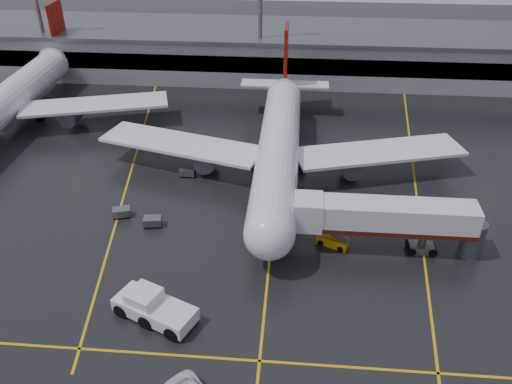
{
  "coord_description": "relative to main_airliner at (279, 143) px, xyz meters",
  "views": [
    {
      "loc": [
        2.21,
        -51.46,
        35.53
      ],
      "look_at": [
        -2.0,
        -2.0,
        4.0
      ],
      "focal_mm": 36.95,
      "sensor_mm": 36.0,
      "label": 1
    }
  ],
  "objects": [
    {
      "name": "apron_line_right",
      "position": [
        18.0,
        0.3,
        -4.2
      ],
      "size": [
        7.57,
        69.64,
        0.02
      ],
      "primitive_type": "cube",
      "rotation": [
        0.0,
        0.0,
        -0.1
      ],
      "color": "gold",
      "rests_on": "ground"
    },
    {
      "name": "ground",
      "position": [
        0.0,
        -9.7,
        -4.21
      ],
      "size": [
        220.0,
        220.0,
        0.0
      ],
      "primitive_type": "plane",
      "color": "black",
      "rests_on": "ground"
    },
    {
      "name": "apron_line_left",
      "position": [
        -20.0,
        0.3,
        -4.2
      ],
      "size": [
        9.99,
        69.35,
        0.02
      ],
      "primitive_type": "cube",
      "rotation": [
        0.0,
        0.0,
        0.14
      ],
      "color": "gold",
      "rests_on": "ground"
    },
    {
      "name": "apron_line_stop",
      "position": [
        0.0,
        -31.7,
        -4.2
      ],
      "size": [
        60.0,
        0.25,
        0.02
      ],
      "primitive_type": "cube",
      "color": "gold",
      "rests_on": "ground"
    },
    {
      "name": "pushback_tractor",
      "position": [
        -10.05,
        -27.43,
        -3.11
      ],
      "size": [
        8.29,
        5.94,
        2.75
      ],
      "color": "silver",
      "rests_on": "ground"
    },
    {
      "name": "light_mast_mid",
      "position": [
        -5.0,
        32.3,
        10.27
      ],
      "size": [
        3.0,
        1.2,
        25.45
      ],
      "color": "#595B60",
      "rests_on": "ground"
    },
    {
      "name": "baggage_cart_a",
      "position": [
        -13.66,
        -13.58,
        -3.58
      ],
      "size": [
        2.17,
        1.58,
        1.12
      ],
      "color": "#595B60",
      "rests_on": "ground"
    },
    {
      "name": "baggage_cart_b",
      "position": [
        -17.74,
        -12.08,
        -3.58
      ],
      "size": [
        2.3,
        1.84,
        1.12
      ],
      "color": "#595B60",
      "rests_on": "ground"
    },
    {
      "name": "second_airliner",
      "position": [
        -42.0,
        12.0,
        0.0
      ],
      "size": [
        48.8,
        45.6,
        14.1
      ],
      "color": "silver",
      "rests_on": "ground"
    },
    {
      "name": "terminal",
      "position": [
        0.0,
        38.23,
        0.11
      ],
      "size": [
        122.0,
        19.0,
        8.6
      ],
      "color": "gray",
      "rests_on": "ground"
    },
    {
      "name": "belt_loader",
      "position": [
        6.69,
        -15.36,
        -3.68
      ],
      "size": [
        3.67,
        2.69,
        2.15
      ],
      "color": "#CD9108",
      "rests_on": "ground"
    },
    {
      "name": "apron_line_centre",
      "position": [
        0.0,
        -9.7,
        -4.2
      ],
      "size": [
        0.25,
        90.0,
        0.02
      ],
      "primitive_type": "cube",
      "color": "gold",
      "rests_on": "ground"
    },
    {
      "name": "baggage_cart_c",
      "position": [
        -11.86,
        -2.19,
        -3.58
      ],
      "size": [
        2.04,
        1.36,
        1.12
      ],
      "color": "#595B60",
      "rests_on": "ground"
    },
    {
      "name": "jet_bridge",
      "position": [
        11.87,
        -15.7,
        -0.28
      ],
      "size": [
        19.9,
        3.4,
        6.05
      ],
      "color": "silver",
      "rests_on": "ground"
    },
    {
      "name": "main_airliner",
      "position": [
        0.0,
        0.0,
        0.0
      ],
      "size": [
        48.8,
        45.6,
        14.1
      ],
      "color": "silver",
      "rests_on": "ground"
    }
  ]
}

